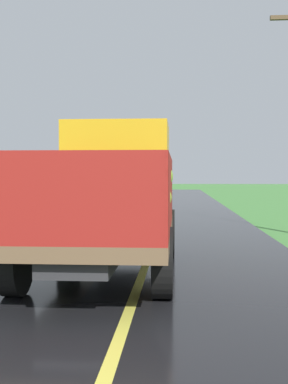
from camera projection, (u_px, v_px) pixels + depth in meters
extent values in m
cube|color=#2D2D30|center=(105.00, 240.00, 8.43)|extent=(0.90, 5.51, 0.24)
cube|color=brown|center=(105.00, 228.00, 8.42)|extent=(2.30, 5.80, 0.20)
cube|color=gold|center=(119.00, 169.00, 10.33)|extent=(2.10, 1.90, 1.90)
cube|color=black|center=(124.00, 155.00, 11.27)|extent=(1.78, 0.02, 0.76)
cube|color=maroon|center=(24.00, 192.00, 7.51)|extent=(0.08, 3.85, 1.10)
cube|color=maroon|center=(168.00, 193.00, 7.35)|extent=(0.08, 3.85, 1.10)
cube|color=maroon|center=(67.00, 199.00, 5.55)|extent=(2.30, 0.08, 1.10)
cube|color=maroon|center=(112.00, 189.00, 9.31)|extent=(2.30, 0.08, 1.10)
cylinder|color=black|center=(69.00, 233.00, 10.30)|extent=(0.28, 1.00, 1.00)
cylinder|color=black|center=(168.00, 233.00, 10.15)|extent=(0.28, 1.00, 1.00)
cylinder|color=black|center=(15.00, 261.00, 6.92)|extent=(0.28, 1.00, 1.00)
cylinder|color=black|center=(163.00, 263.00, 6.77)|extent=(0.28, 1.00, 1.00)
ellipsoid|color=#7FAA28|center=(116.00, 191.00, 8.74)|extent=(0.47, 0.56, 0.49)
ellipsoid|color=#6DB538|center=(81.00, 200.00, 6.89)|extent=(0.48, 0.49, 0.46)
ellipsoid|color=#7CBA22|center=(71.00, 194.00, 8.92)|extent=(0.58, 0.64, 0.37)
ellipsoid|color=#6DA932|center=(19.00, 199.00, 6.58)|extent=(0.57, 0.71, 0.48)
ellipsoid|color=#74B231|center=(76.00, 193.00, 7.84)|extent=(0.53, 0.56, 0.45)
ellipsoid|color=#86A92F|center=(152.00, 197.00, 7.01)|extent=(0.56, 0.60, 0.46)
ellipsoid|color=#7BAB2C|center=(110.00, 199.00, 6.74)|extent=(0.57, 0.60, 0.50)
ellipsoid|color=#74B428|center=(143.00, 211.00, 8.51)|extent=(0.42, 0.47, 0.38)
ellipsoid|color=#70B92C|center=(55.00, 216.00, 7.99)|extent=(0.43, 0.48, 0.36)
ellipsoid|color=#7CAC35|center=(39.00, 175.00, 6.86)|extent=(0.47, 0.55, 0.38)
ellipsoid|color=#81B02F|center=(71.00, 212.00, 7.97)|extent=(0.41, 0.46, 0.42)
ellipsoid|color=#83AA2C|center=(107.00, 194.00, 8.20)|extent=(0.46, 0.44, 0.44)
ellipsoid|color=#7BA92E|center=(155.00, 176.00, 7.93)|extent=(0.59, 0.71, 0.49)
ellipsoid|color=#7BAA33|center=(89.00, 195.00, 7.78)|extent=(0.54, 0.53, 0.38)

